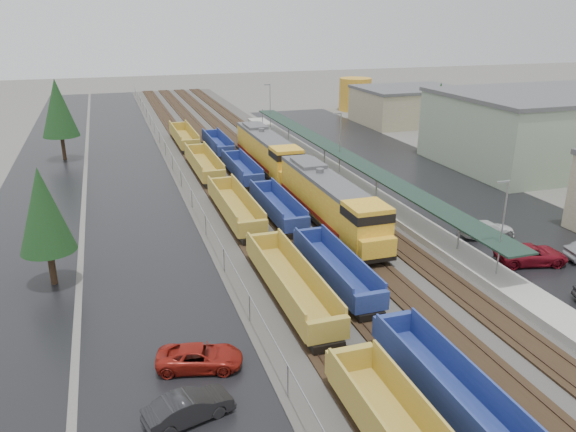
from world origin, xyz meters
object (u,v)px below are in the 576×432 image
parked_car_west_b (189,408)px  parked_car_east_c (488,229)px  locomotive_lead (331,202)px  parked_car_west_c (200,357)px  storage_tank (355,94)px  locomotive_trail (268,152)px  parked_car_east_b (531,254)px  well_string_blue (302,234)px  well_string_yellow (258,239)px

parked_car_west_b → parked_car_east_c: size_ratio=0.90×
locomotive_lead → parked_car_west_c: size_ratio=4.43×
storage_tank → locomotive_trail: bearing=-126.8°
locomotive_trail → parked_car_west_c: bearing=-111.4°
parked_car_west_c → parked_car_west_b: bearing=178.2°
locomotive_lead → parked_car_east_b: bearing=-45.4°
storage_tank → parked_car_west_b: storage_tank is taller
parked_car_west_c → parked_car_east_c: 30.47m
storage_tank → parked_car_east_c: size_ratio=1.33×
well_string_blue → locomotive_lead: bearing=40.3°
storage_tank → parked_car_east_c: storage_tank is taller
locomotive_trail → well_string_blue: size_ratio=0.25×
well_string_yellow → storage_tank: bearing=59.5°
locomotive_trail → storage_tank: size_ratio=3.27×
parked_car_west_b → parked_car_east_c: 33.42m
locomotive_lead → parked_car_east_c: 14.34m
storage_tank → well_string_yellow: bearing=-120.5°
locomotive_lead → parked_car_west_c: locomotive_lead is taller
well_string_yellow → parked_car_east_b: size_ratio=17.91×
well_string_yellow → well_string_blue: size_ratio=1.17×
well_string_yellow → parked_car_east_b: 22.22m
parked_car_west_c → parked_car_east_b: size_ratio=0.86×
parked_car_east_b → locomotive_trail: bearing=33.9°
storage_tank → parked_car_west_b: (-47.22, -84.36, -2.55)m
well_string_yellow → parked_car_east_b: (20.34, -8.95, -0.40)m
storage_tank → parked_car_east_b: size_ratio=1.16×
well_string_blue → parked_car_west_c: size_ratio=17.88×
well_string_blue → storage_tank: storage_tank is taller
parked_car_west_b → parked_car_east_b: (29.01, 10.07, 0.05)m
well_string_yellow → parked_car_west_c: (-7.43, -14.82, -0.52)m
parked_car_east_c → parked_car_west_c: bearing=118.3°
storage_tank → parked_car_west_b: 96.71m
parked_car_east_b → parked_car_east_c: 5.99m
well_string_yellow → parked_car_east_c: 20.86m
well_string_yellow → storage_tank: (38.54, 65.34, 2.10)m
parked_car_east_b → parked_car_east_c: (0.30, 5.98, -0.07)m
locomotive_lead → parked_car_east_c: size_ratio=4.35×
locomotive_lead → parked_car_west_b: locomotive_lead is taller
parked_car_west_b → parked_car_west_c: 4.38m
locomotive_trail → well_string_blue: bearing=-99.3°
locomotive_lead → well_string_yellow: 8.86m
parked_car_west_c → parked_car_east_b: bearing=-63.4°
storage_tank → parked_car_west_b: bearing=-119.2°
well_string_yellow → parked_car_west_b: bearing=-114.5°
locomotive_trail → well_string_blue: locomotive_trail is taller
parked_car_east_c → locomotive_trail: bearing=30.1°
locomotive_trail → parked_car_east_b: 35.74m
parked_car_west_b → parked_car_east_c: parked_car_west_b is taller
storage_tank → parked_car_west_c: bearing=-119.8°
well_string_blue → parked_car_east_b: well_string_blue is taller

